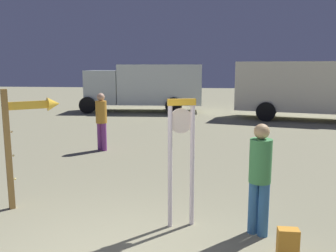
{
  "coord_description": "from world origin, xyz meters",
  "views": [
    {
      "loc": [
        1.29,
        -3.86,
        2.51
      ],
      "look_at": [
        0.34,
        4.02,
        1.2
      ],
      "focal_mm": 38.02,
      "sensor_mm": 36.0,
      "label": 1
    }
  ],
  "objects_px": {
    "standing_clock": "(181,149)",
    "arrow_sign": "(27,128)",
    "box_truck_far": "(146,85)",
    "person_distant": "(101,119)",
    "backpack": "(288,244)",
    "person_near_clock": "(260,174)",
    "box_truck_near": "(306,88)"
  },
  "relations": [
    {
      "from": "standing_clock",
      "to": "box_truck_far",
      "type": "xyz_separation_m",
      "value": [
        -3.23,
        14.74,
        0.24
      ]
    },
    {
      "from": "standing_clock",
      "to": "box_truck_far",
      "type": "height_order",
      "value": "box_truck_far"
    },
    {
      "from": "box_truck_near",
      "to": "box_truck_far",
      "type": "bearing_deg",
      "value": 163.19
    },
    {
      "from": "person_near_clock",
      "to": "box_truck_near",
      "type": "xyz_separation_m",
      "value": [
        3.74,
        12.45,
        0.6
      ]
    },
    {
      "from": "person_distant",
      "to": "person_near_clock",
      "type": "bearing_deg",
      "value": -51.83
    },
    {
      "from": "arrow_sign",
      "to": "person_distant",
      "type": "distance_m",
      "value": 4.43
    },
    {
      "from": "arrow_sign",
      "to": "box_truck_far",
      "type": "height_order",
      "value": "box_truck_far"
    },
    {
      "from": "backpack",
      "to": "box_truck_near",
      "type": "bearing_deg",
      "value": 75.31
    },
    {
      "from": "person_near_clock",
      "to": "standing_clock",
      "type": "bearing_deg",
      "value": 171.3
    },
    {
      "from": "standing_clock",
      "to": "arrow_sign",
      "type": "height_order",
      "value": "arrow_sign"
    },
    {
      "from": "standing_clock",
      "to": "person_distant",
      "type": "bearing_deg",
      "value": 119.86
    },
    {
      "from": "backpack",
      "to": "box_truck_near",
      "type": "relative_size",
      "value": 0.06
    },
    {
      "from": "standing_clock",
      "to": "backpack",
      "type": "relative_size",
      "value": 4.74
    },
    {
      "from": "backpack",
      "to": "arrow_sign",
      "type": "bearing_deg",
      "value": 162.02
    },
    {
      "from": "backpack",
      "to": "person_distant",
      "type": "height_order",
      "value": "person_distant"
    },
    {
      "from": "standing_clock",
      "to": "backpack",
      "type": "height_order",
      "value": "standing_clock"
    },
    {
      "from": "standing_clock",
      "to": "box_truck_near",
      "type": "distance_m",
      "value": 13.23
    },
    {
      "from": "standing_clock",
      "to": "box_truck_near",
      "type": "xyz_separation_m",
      "value": [
        4.93,
        12.27,
        0.31
      ]
    },
    {
      "from": "person_distant",
      "to": "box_truck_far",
      "type": "bearing_deg",
      "value": 92.35
    },
    {
      "from": "box_truck_near",
      "to": "box_truck_far",
      "type": "height_order",
      "value": "box_truck_near"
    },
    {
      "from": "arrow_sign",
      "to": "box_truck_far",
      "type": "xyz_separation_m",
      "value": [
        -0.42,
        14.21,
        0.05
      ]
    },
    {
      "from": "person_near_clock",
      "to": "backpack",
      "type": "height_order",
      "value": "person_near_clock"
    },
    {
      "from": "backpack",
      "to": "box_truck_near",
      "type": "height_order",
      "value": "box_truck_near"
    },
    {
      "from": "standing_clock",
      "to": "backpack",
      "type": "xyz_separation_m",
      "value": [
        1.49,
        -0.87,
        -1.04
      ]
    },
    {
      "from": "standing_clock",
      "to": "arrow_sign",
      "type": "xyz_separation_m",
      "value": [
        -2.82,
        0.53,
        0.19
      ]
    },
    {
      "from": "box_truck_near",
      "to": "standing_clock",
      "type": "bearing_deg",
      "value": -111.89
    },
    {
      "from": "person_near_clock",
      "to": "backpack",
      "type": "relative_size",
      "value": 3.96
    },
    {
      "from": "box_truck_near",
      "to": "box_truck_far",
      "type": "relative_size",
      "value": 1.04
    },
    {
      "from": "standing_clock",
      "to": "person_near_clock",
      "type": "distance_m",
      "value": 1.24
    },
    {
      "from": "standing_clock",
      "to": "person_distant",
      "type": "height_order",
      "value": "standing_clock"
    },
    {
      "from": "box_truck_near",
      "to": "person_near_clock",
      "type": "bearing_deg",
      "value": -106.73
    },
    {
      "from": "arrow_sign",
      "to": "person_near_clock",
      "type": "relative_size",
      "value": 1.26
    }
  ]
}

